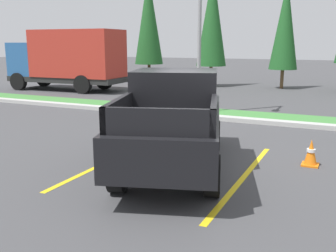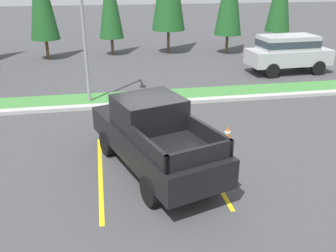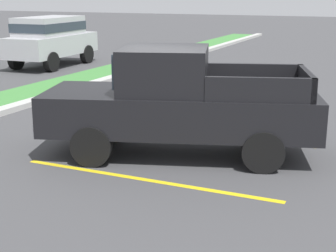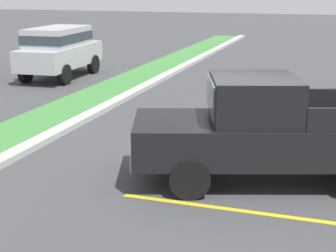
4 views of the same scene
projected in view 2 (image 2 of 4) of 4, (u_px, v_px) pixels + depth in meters
The scene contains 9 objects.
ground_plane at pixel (165, 158), 11.40m from camera, with size 120.00×120.00×0.00m, color #424244.
parking_line_near at pixel (100, 174), 10.51m from camera, with size 0.12×4.80×0.01m, color yellow.
parking_line_far at pixel (206, 164), 11.03m from camera, with size 0.12×4.80×0.01m, color yellow.
curb_strip at pixel (145, 104), 15.91m from camera, with size 56.00×0.40×0.15m, color #B2B2AD.
grass_median at pixel (142, 97), 16.93m from camera, with size 56.00×1.80×0.06m, color #42843D.
pickup_truck_main at pixel (153, 136), 10.42m from camera, with size 3.40×5.55×2.10m.
suv_distant at pixel (288, 51), 20.67m from camera, with size 4.69×2.14×2.10m.
street_light at pixel (81, 0), 14.59m from camera, with size 0.24×1.49×7.48m.
traffic_cone at pixel (228, 134), 12.39m from camera, with size 0.36×0.36×0.60m.
Camera 2 is at (-1.76, -10.00, 5.28)m, focal length 39.61 mm.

